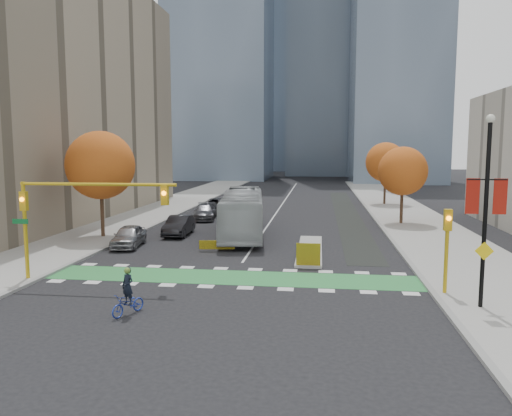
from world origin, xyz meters
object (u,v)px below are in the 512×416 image
(tree_west, at_px, (101,165))
(traffic_signal_west, at_px, (71,205))
(tree_east_far, at_px, (386,162))
(traffic_signal_east, at_px, (447,238))
(parked_car_d, at_px, (215,206))
(bus, at_px, (243,213))
(parked_car_b, at_px, (179,226))
(hazard_board, at_px, (308,254))
(parked_car_a, at_px, (129,236))
(cyclist, at_px, (128,299))
(parked_car_c, at_px, (204,212))
(banner_lamppost, at_px, (486,203))
(tree_east_near, at_px, (403,171))

(tree_west, relative_size, traffic_signal_west, 0.96)
(tree_east_far, xyz_separation_m, traffic_signal_east, (-2.00, -38.51, -2.51))
(tree_east_far, xyz_separation_m, parked_car_d, (-19.00, -10.15, -4.46))
(traffic_signal_west, relative_size, traffic_signal_east, 2.08)
(bus, bearing_deg, parked_car_b, 178.20)
(bus, bearing_deg, traffic_signal_east, -58.37)
(parked_car_b, height_order, parked_car_d, parked_car_d)
(traffic_signal_west, xyz_separation_m, parked_car_b, (1.43, 14.42, -3.26))
(hazard_board, relative_size, parked_car_b, 0.30)
(parked_car_a, bearing_deg, tree_east_far, 47.47)
(cyclist, relative_size, parked_car_a, 0.45)
(hazard_board, distance_m, tree_west, 18.44)
(bus, height_order, parked_car_c, bus)
(cyclist, bearing_deg, tree_west, 141.59)
(banner_lamppost, height_order, parked_car_a, banner_lamppost)
(tree_east_far, bearing_deg, parked_car_a, -126.08)
(banner_lamppost, bearing_deg, parked_car_a, 150.53)
(tree_east_far, distance_m, traffic_signal_west, 43.61)
(banner_lamppost, relative_size, parked_car_d, 1.47)
(parked_car_d, bearing_deg, bus, -65.34)
(tree_east_near, height_order, parked_car_c, tree_east_near)
(tree_east_far, bearing_deg, hazard_board, -104.12)
(tree_east_near, bearing_deg, parked_car_b, -156.38)
(traffic_signal_west, xyz_separation_m, banner_lamppost, (19.43, -1.99, 0.58))
(bus, bearing_deg, tree_east_near, 22.49)
(cyclist, bearing_deg, traffic_signal_east, 42.45)
(traffic_signal_east, distance_m, bus, 19.10)
(traffic_signal_west, relative_size, parked_car_b, 1.81)
(tree_east_near, height_order, traffic_signal_west, tree_east_near)
(parked_car_b, bearing_deg, traffic_signal_west, -97.03)
(banner_lamppost, distance_m, parked_car_c, 31.33)
(parked_car_d, bearing_deg, parked_car_b, -85.97)
(tree_west, distance_m, traffic_signal_east, 25.90)
(parked_car_a, bearing_deg, cyclist, -75.01)
(hazard_board, bearing_deg, banner_lamppost, -41.79)
(cyclist, xyz_separation_m, bus, (1.80, 19.39, 1.15))
(tree_east_far, height_order, parked_car_c, tree_east_far)
(hazard_board, height_order, parked_car_d, parked_car_d)
(bus, relative_size, parked_car_d, 2.33)
(tree_east_near, height_order, cyclist, tree_east_near)
(bus, bearing_deg, traffic_signal_west, -120.66)
(tree_east_far, distance_m, cyclist, 46.02)
(cyclist, bearing_deg, bus, 109.00)
(parked_car_a, height_order, parked_car_b, parked_car_b)
(tree_east_near, xyz_separation_m, tree_east_far, (0.50, 16.00, 0.38))
(parked_car_b, distance_m, parked_car_d, 13.94)
(banner_lamppost, relative_size, bus, 0.63)
(cyclist, height_order, bus, bus)
(parked_car_b, xyz_separation_m, parked_car_c, (0.00, 8.94, -0.04))
(tree_west, relative_size, bus, 0.63)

